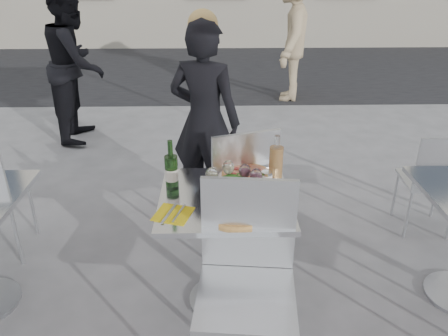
{
  "coord_description": "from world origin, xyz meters",
  "views": [
    {
      "loc": [
        -0.05,
        -2.11,
        1.94
      ],
      "look_at": [
        0.0,
        0.15,
        0.85
      ],
      "focal_mm": 35.0,
      "sensor_mm": 36.0,
      "label": 1
    }
  ],
  "objects_px": {
    "woman_diner": "(205,121)",
    "side_chair_rfar": "(434,177)",
    "pedestrian_a": "(76,64)",
    "napkin_left": "(173,214)",
    "main_table": "(225,228)",
    "wine_bottle": "(171,170)",
    "carafe": "(276,164)",
    "wineglass_white_a": "(212,176)",
    "chair_near": "(247,267)",
    "napkin_right": "(277,211)",
    "pizza_near": "(237,210)",
    "sugar_shaker": "(266,180)",
    "wineglass_red_a": "(245,172)",
    "wineglass_white_b": "(228,168)",
    "pedestrian_b": "(290,34)",
    "pizza_far": "(247,176)",
    "salad_plate": "(232,184)",
    "chair_far": "(239,183)",
    "wineglass_red_b": "(256,177)"
  },
  "relations": [
    {
      "from": "woman_diner",
      "to": "side_chair_rfar",
      "type": "bearing_deg",
      "value": -173.09
    },
    {
      "from": "pedestrian_a",
      "to": "napkin_left",
      "type": "distance_m",
      "value": 3.31
    },
    {
      "from": "main_table",
      "to": "wine_bottle",
      "type": "relative_size",
      "value": 2.54
    },
    {
      "from": "carafe",
      "to": "wineglass_white_a",
      "type": "relative_size",
      "value": 1.84
    },
    {
      "from": "chair_near",
      "to": "napkin_right",
      "type": "xyz_separation_m",
      "value": [
        0.17,
        0.27,
        0.15
      ]
    },
    {
      "from": "pizza_near",
      "to": "wine_bottle",
      "type": "distance_m",
      "value": 0.46
    },
    {
      "from": "pizza_near",
      "to": "wine_bottle",
      "type": "bearing_deg",
      "value": 143.28
    },
    {
      "from": "carafe",
      "to": "sugar_shaker",
      "type": "xyz_separation_m",
      "value": [
        -0.06,
        -0.08,
        -0.06
      ]
    },
    {
      "from": "main_table",
      "to": "napkin_right",
      "type": "relative_size",
      "value": 3.62
    },
    {
      "from": "main_table",
      "to": "wineglass_red_a",
      "type": "bearing_deg",
      "value": 33.42
    },
    {
      "from": "side_chair_rfar",
      "to": "woman_diner",
      "type": "height_order",
      "value": "woman_diner"
    },
    {
      "from": "pizza_near",
      "to": "napkin_left",
      "type": "height_order",
      "value": "pizza_near"
    },
    {
      "from": "wineglass_white_a",
      "to": "wineglass_white_b",
      "type": "height_order",
      "value": "same"
    },
    {
      "from": "woman_diner",
      "to": "napkin_left",
      "type": "xyz_separation_m",
      "value": [
        -0.14,
        -1.31,
        -0.03
      ]
    },
    {
      "from": "pedestrian_b",
      "to": "wine_bottle",
      "type": "relative_size",
      "value": 6.43
    },
    {
      "from": "pedestrian_b",
      "to": "sugar_shaker",
      "type": "xyz_separation_m",
      "value": [
        -0.81,
        -4.27,
        -0.15
      ]
    },
    {
      "from": "pizza_far",
      "to": "wineglass_white_a",
      "type": "bearing_deg",
      "value": -139.51
    },
    {
      "from": "salad_plate",
      "to": "pedestrian_a",
      "type": "bearing_deg",
      "value": 120.65
    },
    {
      "from": "pizza_far",
      "to": "main_table",
      "type": "bearing_deg",
      "value": -122.6
    },
    {
      "from": "main_table",
      "to": "chair_far",
      "type": "height_order",
      "value": "chair_far"
    },
    {
      "from": "main_table",
      "to": "wineglass_white_b",
      "type": "relative_size",
      "value": 4.76
    },
    {
      "from": "pizza_far",
      "to": "wineglass_white_b",
      "type": "height_order",
      "value": "wineglass_white_b"
    },
    {
      "from": "carafe",
      "to": "wineglass_red_b",
      "type": "bearing_deg",
      "value": -130.94
    },
    {
      "from": "chair_near",
      "to": "napkin_left",
      "type": "distance_m",
      "value": 0.47
    },
    {
      "from": "pedestrian_a",
      "to": "salad_plate",
      "type": "distance_m",
      "value": 3.23
    },
    {
      "from": "salad_plate",
      "to": "carafe",
      "type": "xyz_separation_m",
      "value": [
        0.26,
        0.1,
        0.08
      ]
    },
    {
      "from": "woman_diner",
      "to": "wineglass_red_a",
      "type": "distance_m",
      "value": 1.08
    },
    {
      "from": "woman_diner",
      "to": "sugar_shaker",
      "type": "distance_m",
      "value": 1.11
    },
    {
      "from": "woman_diner",
      "to": "carafe",
      "type": "height_order",
      "value": "woman_diner"
    },
    {
      "from": "woman_diner",
      "to": "wineglass_white_b",
      "type": "xyz_separation_m",
      "value": [
        0.15,
        -1.0,
        0.07
      ]
    },
    {
      "from": "carafe",
      "to": "wine_bottle",
      "type": "bearing_deg",
      "value": -173.39
    },
    {
      "from": "wineglass_red_a",
      "to": "chair_near",
      "type": "bearing_deg",
      "value": -92.02
    },
    {
      "from": "side_chair_rfar",
      "to": "woman_diner",
      "type": "distance_m",
      "value": 1.76
    },
    {
      "from": "main_table",
      "to": "chair_near",
      "type": "relative_size",
      "value": 0.74
    },
    {
      "from": "pedestrian_a",
      "to": "sugar_shaker",
      "type": "relative_size",
      "value": 16.24
    },
    {
      "from": "chair_near",
      "to": "wineglass_white_b",
      "type": "bearing_deg",
      "value": 102.94
    },
    {
      "from": "salad_plate",
      "to": "sugar_shaker",
      "type": "distance_m",
      "value": 0.2
    },
    {
      "from": "carafe",
      "to": "chair_near",
      "type": "bearing_deg",
      "value": -108.73
    },
    {
      "from": "pedestrian_b",
      "to": "wineglass_white_b",
      "type": "xyz_separation_m",
      "value": [
        -1.03,
        -4.23,
        -0.09
      ]
    },
    {
      "from": "salad_plate",
      "to": "napkin_left",
      "type": "distance_m",
      "value": 0.4
    },
    {
      "from": "woman_diner",
      "to": "pizza_far",
      "type": "relative_size",
      "value": 4.6
    },
    {
      "from": "wineglass_white_a",
      "to": "wineglass_red_a",
      "type": "distance_m",
      "value": 0.19
    },
    {
      "from": "chair_far",
      "to": "wineglass_red_a",
      "type": "xyz_separation_m",
      "value": [
        0.01,
        -0.39,
        0.28
      ]
    },
    {
      "from": "wine_bottle",
      "to": "wineglass_red_a",
      "type": "relative_size",
      "value": 1.87
    },
    {
      "from": "wineglass_red_b",
      "to": "carafe",
      "type": "bearing_deg",
      "value": 49.06
    },
    {
      "from": "chair_far",
      "to": "side_chair_rfar",
      "type": "distance_m",
      "value": 1.47
    },
    {
      "from": "pizza_far",
      "to": "wineglass_red_b",
      "type": "distance_m",
      "value": 0.22
    },
    {
      "from": "pizza_near",
      "to": "salad_plate",
      "type": "bearing_deg",
      "value": 94.34
    },
    {
      "from": "woman_diner",
      "to": "wineglass_red_b",
      "type": "bearing_deg",
      "value": 125.95
    },
    {
      "from": "chair_near",
      "to": "napkin_left",
      "type": "relative_size",
      "value": 4.53
    }
  ]
}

